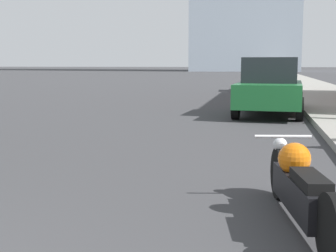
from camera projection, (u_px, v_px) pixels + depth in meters
The scene contains 4 objects.
sidewalk at pixel (297, 81), 39.77m from camera, with size 3.45×240.00×0.15m.
motorcycle at pixel (300, 187), 4.41m from camera, with size 0.70×2.41×0.75m.
parked_car_green at pixel (270, 87), 13.70m from camera, with size 2.10×4.11×1.69m.
parked_car_white at pixel (263, 77), 25.44m from camera, with size 2.05×4.30×1.61m.
Camera 1 is at (3.15, -1.31, 1.52)m, focal length 50.00 mm.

